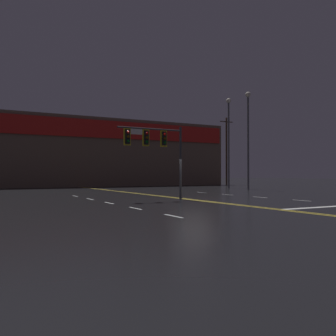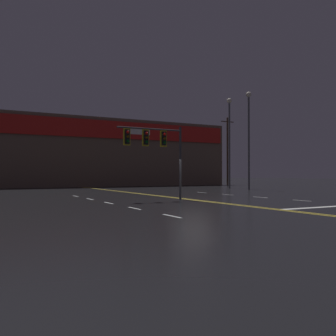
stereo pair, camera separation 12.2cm
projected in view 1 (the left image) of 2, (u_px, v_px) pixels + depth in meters
The scene contains 7 objects.
ground_plane at pixel (193, 200), 22.93m from camera, with size 200.00×200.00×0.00m, color black.
road_markings at pixel (222, 201), 22.15m from camera, with size 16.02×60.00×0.01m.
traffic_signal_median at pixel (153, 142), 22.34m from camera, with size 4.23×0.36×4.52m.
streetlight_near_left at pixel (229, 131), 42.33m from camera, with size 0.56×0.56×10.19m.
streetlight_median_approach at pixel (248, 128), 38.16m from camera, with size 0.56×0.56×10.00m.
building_backdrop at pixel (72, 153), 49.47m from camera, with size 41.30×10.23×8.67m.
utility_pole_row at pixel (76, 144), 44.26m from camera, with size 46.46×0.26×9.89m.
Camera 1 is at (-12.25, -19.48, 1.58)m, focal length 40.00 mm.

